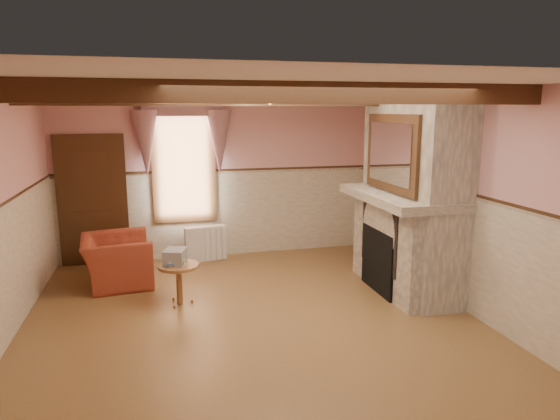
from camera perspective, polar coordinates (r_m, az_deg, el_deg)
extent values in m
cube|color=brown|center=(6.29, -3.17, -12.56)|extent=(5.50, 6.00, 0.01)
cube|color=silver|center=(5.75, -3.48, 13.86)|extent=(5.50, 6.00, 0.01)
cube|color=#D59396|center=(8.79, -6.99, 3.77)|extent=(5.50, 0.02, 2.80)
cube|color=#D59396|center=(3.08, 7.40, -10.61)|extent=(5.50, 0.02, 2.80)
cube|color=#D59396|center=(6.91, 19.69, 1.13)|extent=(0.02, 6.00, 2.80)
cube|color=black|center=(7.27, 11.61, -5.66)|extent=(0.20, 0.95, 0.90)
imported|color=maroon|center=(7.81, -18.17, -5.49)|extent=(1.08, 1.21, 0.72)
cylinder|color=brown|center=(6.82, -11.44, -8.32)|extent=(0.68, 0.68, 0.55)
cube|color=#B7AD8C|center=(6.74, -11.91, -5.24)|extent=(0.34, 0.38, 0.20)
cube|color=silver|center=(8.68, -8.52, -3.78)|extent=(0.72, 0.27, 0.60)
imported|color=brown|center=(7.01, 14.31, 2.11)|extent=(0.35, 0.35, 0.09)
cube|color=black|center=(7.68, 11.63, 3.43)|extent=(0.14, 0.24, 0.20)
cylinder|color=#BC8B35|center=(7.54, 12.16, 3.57)|extent=(0.11, 0.11, 0.28)
cylinder|color=#B41916|center=(6.46, 17.02, 1.52)|extent=(0.06, 0.06, 0.16)
cylinder|color=gold|center=(6.62, 16.16, 1.63)|extent=(0.06, 0.06, 0.12)
cube|color=gray|center=(7.25, 14.94, 1.86)|extent=(0.85, 2.00, 2.80)
cube|color=gray|center=(7.17, 13.67, 1.50)|extent=(1.05, 2.05, 0.12)
cube|color=silver|center=(7.01, 12.55, 6.36)|extent=(0.06, 1.44, 1.04)
cube|color=black|center=(8.78, -20.61, 0.80)|extent=(1.10, 0.10, 2.10)
cube|color=white|center=(8.68, -10.95, 5.21)|extent=(1.06, 0.08, 2.02)
cube|color=gray|center=(8.55, -11.07, 9.15)|extent=(1.30, 0.14, 1.40)
cube|color=black|center=(4.58, -0.61, 13.28)|extent=(5.50, 0.18, 0.20)
cube|color=black|center=(6.93, -5.34, 12.57)|extent=(5.50, 0.18, 0.20)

